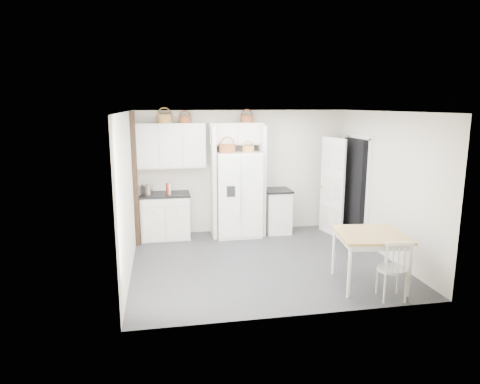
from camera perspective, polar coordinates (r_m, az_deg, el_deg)
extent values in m
plane|color=black|center=(7.64, 3.06, -9.24)|extent=(4.50, 4.50, 0.00)
plane|color=white|center=(7.14, 3.28, 10.65)|extent=(4.50, 4.50, 0.00)
plane|color=beige|center=(9.21, 0.24, 2.75)|extent=(4.50, 0.00, 4.50)
plane|color=beige|center=(7.10, -14.77, -0.28)|extent=(0.00, 4.00, 4.00)
plane|color=beige|center=(8.10, 18.82, 0.91)|extent=(0.00, 4.00, 4.00)
cube|color=white|center=(8.91, -0.29, -0.28)|extent=(0.91, 0.73, 1.76)
cube|color=beige|center=(8.93, -9.93, -3.28)|extent=(0.97, 0.61, 0.90)
cube|color=beige|center=(9.25, 4.95, -2.63)|extent=(0.51, 0.61, 0.90)
cube|color=#AA814B|center=(6.86, 16.87, -8.57)|extent=(1.12, 1.12, 0.82)
cube|color=beige|center=(6.48, 19.66, -9.66)|extent=(0.48, 0.45, 0.88)
cube|color=black|center=(8.82, -10.03, -0.32)|extent=(1.01, 0.65, 0.04)
cube|color=black|center=(9.15, 5.00, 0.24)|extent=(0.55, 0.66, 0.04)
cube|color=silver|center=(8.71, -12.59, 0.23)|extent=(0.33, 0.26, 0.20)
cube|color=#AB3321|center=(8.72, -9.64, 0.42)|extent=(0.06, 0.15, 0.22)
cube|color=beige|center=(8.72, -9.37, 0.43)|extent=(0.04, 0.15, 0.22)
cylinder|color=brown|center=(8.77, -10.03, 9.60)|extent=(0.30, 0.30, 0.17)
cylinder|color=brown|center=(8.79, -7.35, 9.56)|extent=(0.24, 0.24, 0.14)
cylinder|color=brown|center=(8.95, 0.91, 9.74)|extent=(0.27, 0.27, 0.15)
cylinder|color=brown|center=(8.63, -1.71, 5.83)|extent=(0.32, 0.32, 0.17)
cylinder|color=brown|center=(8.71, 1.10, 5.73)|extent=(0.23, 0.23, 0.13)
cube|color=beige|center=(8.81, -9.23, 6.13)|extent=(1.40, 0.34, 0.90)
cube|color=beige|center=(8.92, -0.51, 7.80)|extent=(1.12, 0.34, 0.45)
cube|color=beige|center=(8.84, -3.61, 1.37)|extent=(0.08, 0.60, 2.30)
cube|color=beige|center=(9.02, 2.84, 1.58)|extent=(0.08, 0.60, 2.30)
cube|color=black|center=(8.42, -13.79, 1.58)|extent=(0.09, 0.09, 2.60)
cube|color=black|center=(8.98, 15.13, 0.34)|extent=(0.18, 0.85, 2.05)
cube|color=white|center=(9.14, 12.19, 0.67)|extent=(0.21, 0.79, 2.05)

